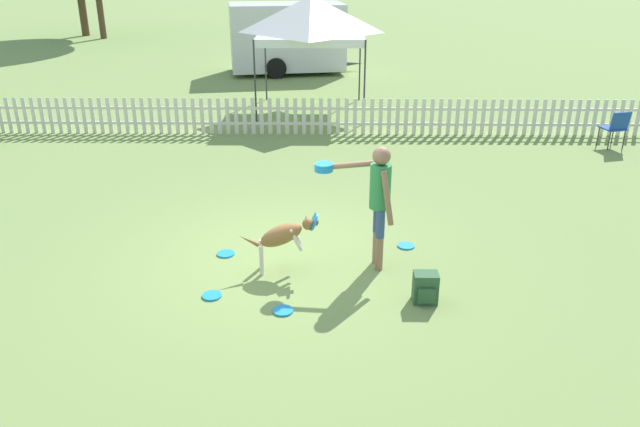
{
  "coord_description": "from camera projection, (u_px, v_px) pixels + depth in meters",
  "views": [
    {
      "loc": [
        0.61,
        -7.91,
        4.05
      ],
      "look_at": [
        0.48,
        -0.34,
        0.82
      ],
      "focal_mm": 35.0,
      "sensor_mm": 36.0,
      "label": 1
    }
  ],
  "objects": [
    {
      "name": "folding_chair_center",
      "position": [
        616.0,
        126.0,
        13.46
      ],
      "size": [
        0.54,
        0.55,
        0.84
      ],
      "rotation": [
        0.0,
        0.0,
        3.4
      ],
      "color": "#333338",
      "rests_on": "ground_plane"
    },
    {
      "name": "frisbee_near_handler",
      "position": [
        212.0,
        296.0,
        7.85
      ],
      "size": [
        0.25,
        0.25,
        0.02
      ],
      "color": "#1E8CD8",
      "rests_on": "ground_plane"
    },
    {
      "name": "frisbee_midfield",
      "position": [
        226.0,
        254.0,
        8.93
      ],
      "size": [
        0.25,
        0.25,
        0.02
      ],
      "color": "#1E8CD8",
      "rests_on": "ground_plane"
    },
    {
      "name": "frisbee_far_scatter",
      "position": [
        283.0,
        311.0,
        7.53
      ],
      "size": [
        0.25,
        0.25,
        0.02
      ],
      "color": "#1E8CD8",
      "rests_on": "ground_plane"
    },
    {
      "name": "handler_person",
      "position": [
        376.0,
        192.0,
        8.2
      ],
      "size": [
        1.06,
        0.57,
        1.71
      ],
      "rotation": [
        0.0,
        0.0,
        -4.6
      ],
      "color": "#8C664C",
      "rests_on": "ground_plane"
    },
    {
      "name": "canopy_tent_main",
      "position": [
        311.0,
        18.0,
        15.87
      ],
      "size": [
        2.72,
        2.72,
        2.95
      ],
      "color": "#333338",
      "rests_on": "ground_plane"
    },
    {
      "name": "leaping_dog",
      "position": [
        283.0,
        235.0,
        8.3
      ],
      "size": [
        1.08,
        0.36,
        0.82
      ],
      "rotation": [
        0.0,
        0.0,
        -1.46
      ],
      "color": "olive",
      "rests_on": "ground_plane"
    },
    {
      "name": "picket_fence",
      "position": [
        304.0,
        116.0,
        14.53
      ],
      "size": [
        25.61,
        0.04,
        0.85
      ],
      "color": "silver",
      "rests_on": "ground_plane"
    },
    {
      "name": "ground_plane",
      "position": [
        286.0,
        257.0,
        8.87
      ],
      "size": [
        240.0,
        240.0,
        0.0
      ],
      "primitive_type": "plane",
      "color": "olive"
    },
    {
      "name": "frisbee_near_dog",
      "position": [
        406.0,
        246.0,
        9.16
      ],
      "size": [
        0.25,
        0.25,
        0.02
      ],
      "color": "#1E8CD8",
      "rests_on": "ground_plane"
    },
    {
      "name": "equipment_trailer",
      "position": [
        287.0,
        37.0,
        21.46
      ],
      "size": [
        4.76,
        2.65,
        2.32
      ],
      "rotation": [
        0.0,
        0.0,
        0.17
      ],
      "color": "silver",
      "rests_on": "ground_plane"
    },
    {
      "name": "backpack_on_grass",
      "position": [
        425.0,
        288.0,
        7.67
      ],
      "size": [
        0.3,
        0.26,
        0.39
      ],
      "color": "#2D5633",
      "rests_on": "ground_plane"
    }
  ]
}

